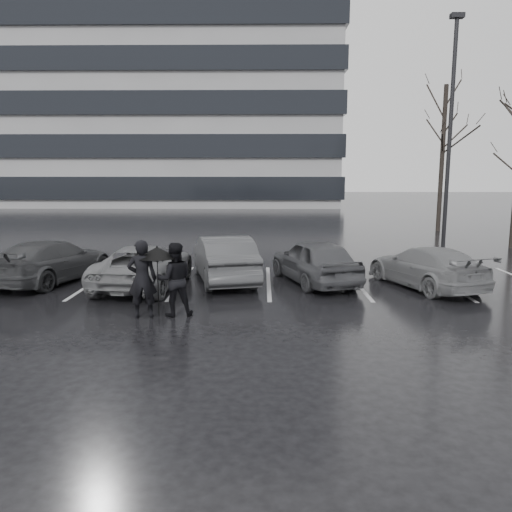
{
  "coord_description": "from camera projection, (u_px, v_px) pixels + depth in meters",
  "views": [
    {
      "loc": [
        0.4,
        -13.1,
        3.45
      ],
      "look_at": [
        0.22,
        1.0,
        1.1
      ],
      "focal_mm": 35.0,
      "sensor_mm": 36.0,
      "label": 1
    }
  ],
  "objects": [
    {
      "name": "car_east",
      "position": [
        426.0,
        267.0,
        15.17
      ],
      "size": [
        3.14,
        4.68,
        1.26
      ],
      "primitive_type": "imported",
      "rotation": [
        0.0,
        0.0,
        3.49
      ],
      "color": "#4F4E51",
      "rests_on": "ground"
    },
    {
      "name": "car_main",
      "position": [
        315.0,
        261.0,
        15.75
      ],
      "size": [
        2.88,
        4.48,
        1.42
      ],
      "primitive_type": "imported",
      "rotation": [
        0.0,
        0.0,
        3.46
      ],
      "color": "black",
      "rests_on": "ground"
    },
    {
      "name": "ground",
      "position": [
        247.0,
        302.0,
        13.49
      ],
      "size": [
        160.0,
        160.0,
        0.0
      ],
      "primitive_type": "plane",
      "color": "black",
      "rests_on": "ground"
    },
    {
      "name": "pedestrian_right",
      "position": [
        175.0,
        279.0,
        12.11
      ],
      "size": [
        1.01,
        0.87,
        1.8
      ],
      "primitive_type": "imported",
      "rotation": [
        0.0,
        0.0,
        3.38
      ],
      "color": "black",
      "rests_on": "ground"
    },
    {
      "name": "umbrella",
      "position": [
        157.0,
        252.0,
        12.04
      ],
      "size": [
        1.01,
        1.01,
        1.71
      ],
      "color": "black",
      "rests_on": "ground"
    },
    {
      "name": "office_building",
      "position": [
        73.0,
        79.0,
        58.76
      ],
      "size": [
        61.0,
        26.0,
        29.0
      ],
      "color": "gray",
      "rests_on": "ground"
    },
    {
      "name": "car_west_b",
      "position": [
        145.0,
        266.0,
        15.28
      ],
      "size": [
        2.59,
        4.82,
        1.29
      ],
      "primitive_type": "imported",
      "rotation": [
        0.0,
        0.0,
        3.04
      ],
      "color": "#4F4E51",
      "rests_on": "ground"
    },
    {
      "name": "stall_stripes",
      "position": [
        225.0,
        282.0,
        15.97
      ],
      "size": [
        19.72,
        5.0,
        0.0
      ],
      "color": "#B1B1B4",
      "rests_on": "ground"
    },
    {
      "name": "car_west_a",
      "position": [
        224.0,
        258.0,
        16.02
      ],
      "size": [
        2.56,
        4.73,
        1.48
      ],
      "primitive_type": "imported",
      "rotation": [
        0.0,
        0.0,
        3.37
      ],
      "color": "#29292B",
      "rests_on": "ground"
    },
    {
      "name": "pedestrian_left",
      "position": [
        142.0,
        279.0,
        11.94
      ],
      "size": [
        0.74,
        0.54,
        1.9
      ],
      "primitive_type": "imported",
      "rotation": [
        0.0,
        0.0,
        3.27
      ],
      "color": "black",
      "rests_on": "ground"
    },
    {
      "name": "lamp_post",
      "position": [
        449.0,
        148.0,
        20.98
      ],
      "size": [
        0.54,
        0.54,
        9.82
      ],
      "rotation": [
        0.0,
        0.0,
        -0.02
      ],
      "color": "gray",
      "rests_on": "ground"
    },
    {
      "name": "car_west_c",
      "position": [
        52.0,
        261.0,
        15.94
      ],
      "size": [
        3.1,
        4.98,
        1.35
      ],
      "primitive_type": "imported",
      "rotation": [
        0.0,
        0.0,
        2.86
      ],
      "color": "black",
      "rests_on": "ground"
    },
    {
      "name": "tree_north",
      "position": [
        442.0,
        159.0,
        29.42
      ],
      "size": [
        0.26,
        0.26,
        8.5
      ],
      "primitive_type": "cylinder",
      "color": "black",
      "rests_on": "ground"
    }
  ]
}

